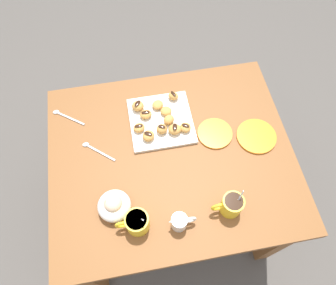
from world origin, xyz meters
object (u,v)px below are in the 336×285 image
(pastry_plate_square, at_px, (161,121))
(beignet_6, at_px, (146,114))
(beignet_1, at_px, (162,129))
(cream_pitcher_white, at_px, (180,222))
(beignet_8, at_px, (166,111))
(saucer_orange_right, at_px, (256,136))
(beignet_9, at_px, (139,128))
(coffee_mug_yellow_right, at_px, (137,222))
(beignet_10, at_px, (138,106))
(beignet_0, at_px, (185,127))
(beignet_2, at_px, (169,120))
(ice_cream_bowl, at_px, (114,205))
(saucer_orange_left, at_px, (215,133))
(coffee_mug_yellow_left, at_px, (231,205))
(dining_table, at_px, (171,167))
(beignet_3, at_px, (173,96))
(beignet_4, at_px, (148,136))
(beignet_5, at_px, (175,129))
(beignet_7, at_px, (158,105))

(pastry_plate_square, distance_m, beignet_6, 0.07)
(beignet_6, bearing_deg, beignet_1, 122.84)
(cream_pitcher_white, relative_size, beignet_8, 2.14)
(saucer_orange_right, xyz_separation_m, beignet_9, (0.49, -0.12, 0.03))
(coffee_mug_yellow_right, distance_m, saucer_orange_right, 0.63)
(beignet_10, bearing_deg, beignet_0, 142.39)
(coffee_mug_yellow_right, xyz_separation_m, beignet_2, (-0.20, -0.42, -0.01))
(ice_cream_bowl, relative_size, beignet_9, 2.51)
(saucer_orange_right, xyz_separation_m, beignet_1, (0.40, -0.09, 0.03))
(coffee_mug_yellow_right, xyz_separation_m, ice_cream_bowl, (0.07, -0.08, -0.01))
(saucer_orange_left, bearing_deg, cream_pitcher_white, 57.38)
(coffee_mug_yellow_left, bearing_deg, dining_table, -56.59)
(beignet_2, height_order, beignet_3, beignet_2)
(saucer_orange_right, bearing_deg, beignet_3, -38.49)
(pastry_plate_square, xyz_separation_m, beignet_0, (-0.09, 0.07, 0.02))
(dining_table, xyz_separation_m, beignet_4, (0.08, -0.09, 0.16))
(beignet_2, height_order, beignet_4, beignet_2)
(beignet_5, relative_size, beignet_6, 1.06)
(ice_cream_bowl, bearing_deg, beignet_7, -119.06)
(beignet_9, bearing_deg, cream_pitcher_white, 102.15)
(coffee_mug_yellow_right, distance_m, beignet_4, 0.37)
(beignet_0, distance_m, beignet_10, 0.23)
(beignet_7, bearing_deg, beignet_9, 46.07)
(saucer_orange_right, height_order, beignet_6, beignet_6)
(beignet_5, xyz_separation_m, beignet_7, (0.05, -0.14, -0.00))
(beignet_7, xyz_separation_m, beignet_10, (0.09, -0.01, 0.00))
(coffee_mug_yellow_left, relative_size, ice_cream_bowl, 1.13)
(dining_table, relative_size, pastry_plate_square, 3.76)
(coffee_mug_yellow_left, height_order, beignet_8, coffee_mug_yellow_left)
(coffee_mug_yellow_right, bearing_deg, beignet_6, -102.37)
(coffee_mug_yellow_right, distance_m, beignet_3, 0.59)
(beignet_0, distance_m, beignet_3, 0.17)
(beignet_8, bearing_deg, dining_table, 86.55)
(beignet_2, relative_size, beignet_8, 1.02)
(beignet_2, relative_size, beignet_6, 0.95)
(beignet_0, bearing_deg, saucer_orange_right, 164.49)
(saucer_orange_left, xyz_separation_m, beignet_4, (0.29, -0.02, 0.03))
(beignet_1, bearing_deg, beignet_8, -110.62)
(beignet_9, bearing_deg, beignet_3, -142.28)
(saucer_orange_right, bearing_deg, beignet_8, -26.36)
(beignet_3, height_order, beignet_8, beignet_3)
(pastry_plate_square, bearing_deg, beignet_6, -25.57)
(coffee_mug_yellow_left, distance_m, saucer_orange_left, 0.34)
(ice_cream_bowl, bearing_deg, beignet_6, -114.69)
(pastry_plate_square, bearing_deg, beignet_4, 49.82)
(beignet_9, height_order, beignet_10, beignet_10)
(coffee_mug_yellow_right, bearing_deg, pastry_plate_square, -110.71)
(beignet_1, height_order, beignet_8, beignet_1)
(cream_pitcher_white, relative_size, beignet_0, 2.14)
(ice_cream_bowl, bearing_deg, coffee_mug_yellow_right, 133.36)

